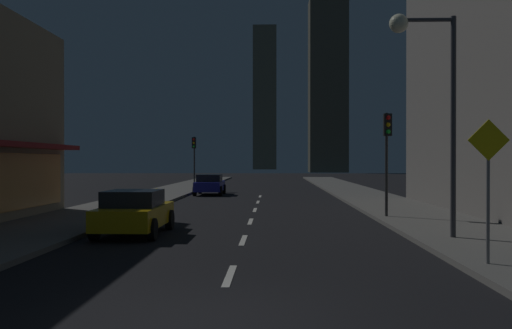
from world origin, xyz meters
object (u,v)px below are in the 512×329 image
(fire_hydrant_far_left, at_px, (157,194))
(traffic_light_far_left, at_px, (194,151))
(street_lamp_right, at_px, (425,70))
(car_parked_far, at_px, (210,184))
(pedestrian_crossing_sign, at_px, (488,178))
(car_parked_near, at_px, (134,212))
(traffic_light_near_right, at_px, (387,141))

(fire_hydrant_far_left, distance_m, traffic_light_far_left, 12.85)
(street_lamp_right, bearing_deg, car_parked_far, 111.57)
(car_parked_far, height_order, fire_hydrant_far_left, car_parked_far)
(traffic_light_far_left, xyz_separation_m, pedestrian_crossing_sign, (11.10, -32.49, -1.18))
(car_parked_near, relative_size, traffic_light_near_right, 1.01)
(traffic_light_far_left, relative_size, street_lamp_right, 0.64)
(car_parked_near, height_order, car_parked_far, same)
(car_parked_far, relative_size, pedestrian_crossing_sign, 1.34)
(fire_hydrant_far_left, bearing_deg, car_parked_near, -80.87)
(car_parked_far, relative_size, traffic_light_near_right, 1.01)
(traffic_light_far_left, bearing_deg, car_parked_near, -85.95)
(car_parked_near, xyz_separation_m, street_lamp_right, (8.98, -1.36, 4.33))
(fire_hydrant_far_left, bearing_deg, car_parked_far, 71.92)
(pedestrian_crossing_sign, bearing_deg, fire_hydrant_far_left, 119.98)
(car_parked_near, xyz_separation_m, traffic_light_far_left, (-1.90, 26.86, 2.45))
(car_parked_near, distance_m, traffic_light_far_left, 27.04)
(traffic_light_near_right, bearing_deg, street_lamp_right, -91.13)
(car_parked_far, bearing_deg, pedestrian_crossing_sign, -71.17)
(car_parked_far, distance_m, pedestrian_crossing_sign, 28.54)
(car_parked_far, height_order, traffic_light_near_right, traffic_light_near_right)
(car_parked_far, height_order, pedestrian_crossing_sign, pedestrian_crossing_sign)
(car_parked_near, xyz_separation_m, car_parked_far, (0.00, 21.35, 0.00))
(street_lamp_right, xyz_separation_m, pedestrian_crossing_sign, (0.22, -4.27, -3.05))
(fire_hydrant_far_left, height_order, traffic_light_near_right, traffic_light_near_right)
(fire_hydrant_far_left, bearing_deg, street_lamp_right, -54.24)
(car_parked_near, xyz_separation_m, fire_hydrant_far_left, (-2.30, 14.31, -0.29))
(car_parked_far, height_order, street_lamp_right, street_lamp_right)
(street_lamp_right, bearing_deg, traffic_light_far_left, 111.09)
(traffic_light_far_left, height_order, pedestrian_crossing_sign, traffic_light_far_left)
(fire_hydrant_far_left, distance_m, pedestrian_crossing_sign, 23.07)
(fire_hydrant_far_left, bearing_deg, traffic_light_far_left, 88.17)
(car_parked_far, xyz_separation_m, traffic_light_near_right, (9.10, -16.60, 2.45))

